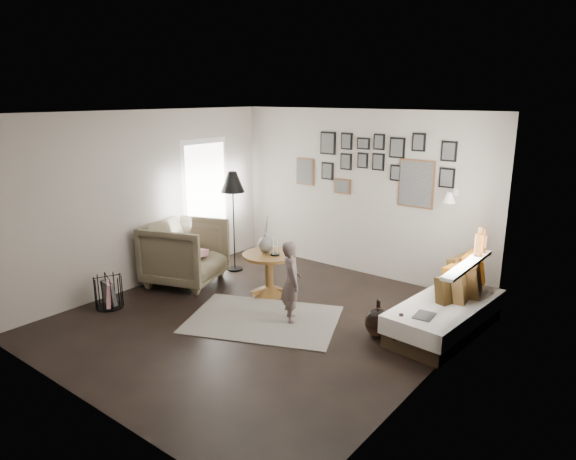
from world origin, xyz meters
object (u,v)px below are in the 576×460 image
Objects in this scene: daybed at (448,309)px; demijohn_small at (400,335)px; floor_lamp at (233,186)px; demijohn_large at (378,322)px; pedestal_table at (269,275)px; child at (291,281)px; magazine_basket at (109,292)px; armchair at (185,253)px; vase at (266,241)px.

daybed is 0.83m from demijohn_small.
demijohn_small is (3.37, -0.83, -1.25)m from floor_lamp.
pedestal_table is at bearing 172.16° from demijohn_large.
demijohn_small is at bearing -18.92° from demijohn_large.
daybed is at bearing 47.68° from demijohn_large.
magazine_basket is at bearing 69.88° from child.
demijohn_large is at bearing -106.12° from armchair.
child is at bearing -146.12° from daybed.
pedestal_table is at bearing 7.98° from child.
floor_lamp reaches higher than child.
floor_lamp is at bearing 158.31° from pedestal_table.
magazine_basket is (-3.90, -2.13, -0.06)m from daybed.
armchair is at bearing -100.77° from floor_lamp.
floor_lamp is (-1.04, 0.43, 0.64)m from vase.
demijohn_small is at bearing 20.32° from magazine_basket.
armchair is at bearing 85.43° from magazine_basket.
demijohn_small is 1.49m from child.
daybed reaches higher than demijohn_large.
demijohn_small is (0.35, -0.12, -0.02)m from demijohn_large.
floor_lamp is 3.69m from demijohn_small.
magazine_basket is at bearing -126.84° from vase.
daybed is 3.89m from armchair.
armchair is 3.21m from demijohn_large.
demijohn_large is (3.30, 1.47, -0.04)m from magazine_basket.
armchair reaches higher than pedestal_table.
armchair is at bearing -176.67° from demijohn_large.
vase is 2.09m from demijohn_large.
demijohn_large is 0.37m from demijohn_small.
demijohn_large is at bearing -7.84° from pedestal_table.
floor_lamp is at bearing -30.22° from armchair.
pedestal_table is 0.50m from vase.
armchair is (-1.29, -0.45, 0.20)m from pedestal_table.
armchair reaches higher than daybed.
demijohn_small is (3.54, 0.07, -0.32)m from armchair.
magazine_basket is (-0.10, -1.28, -0.26)m from armchair.
daybed is 1.95m from child.
floor_lamp is at bearing 157.75° from vase.
demijohn_large is (1.90, -0.26, -0.10)m from pedestal_table.
pedestal_table is at bearing -166.20° from daybed.
vase reaches higher than demijohn_small.
pedestal_table is 2.29m from demijohn_small.
pedestal_table is 0.41× the size of daybed.
floor_lamp reaches higher than demijohn_small.
demijohn_large is at bearing 24.04° from magazine_basket.
pedestal_table is 1.65× the size of demijohn_large.
demijohn_small is (-0.25, -0.78, -0.12)m from daybed.
floor_lamp is at bearing 82.86° from magazine_basket.
demijohn_small is (3.65, 1.35, -0.06)m from magazine_basket.
daybed reaches higher than pedestal_table.
vase is (-0.08, 0.02, 0.49)m from pedestal_table.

